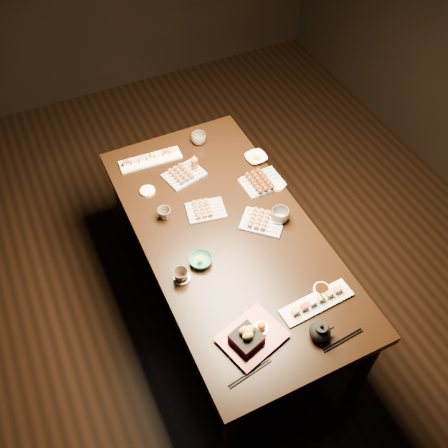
{
  "coord_description": "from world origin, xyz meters",
  "views": [
    {
      "loc": [
        -0.83,
        -1.63,
        2.85
      ],
      "look_at": [
        -0.09,
        -0.08,
        0.77
      ],
      "focal_mm": 40.0,
      "sensor_mm": 36.0,
      "label": 1
    }
  ],
  "objects_px": {
    "yakitori_plate_right": "(263,220)",
    "sushi_platter_near": "(317,301)",
    "edamame_bowl_cream": "(256,158)",
    "teacup_far_left": "(164,214)",
    "yakitori_plate_left": "(184,172)",
    "yakitori_plate_center": "(206,208)",
    "edamame_bowl_green": "(201,260)",
    "sushi_platter_far": "(150,158)",
    "teacup_far_right": "(199,139)",
    "teacup_near_left": "(181,276)",
    "teacup_mid_right": "(280,216)",
    "teapot": "(320,330)",
    "condiment_bottle": "(194,163)",
    "tempura_tray": "(253,333)",
    "dining_table": "(228,272)"
  },
  "relations": [
    {
      "from": "yakitori_plate_right",
      "to": "sushi_platter_near",
      "type": "bearing_deg",
      "value": -47.72
    },
    {
      "from": "edamame_bowl_cream",
      "to": "teacup_far_left",
      "type": "distance_m",
      "value": 0.7
    },
    {
      "from": "yakitori_plate_left",
      "to": "yakitori_plate_center",
      "type": "bearing_deg",
      "value": -103.02
    },
    {
      "from": "sushi_platter_near",
      "to": "edamame_bowl_green",
      "type": "bearing_deg",
      "value": 127.96
    },
    {
      "from": "yakitori_plate_right",
      "to": "sushi_platter_far",
      "type": "bearing_deg",
      "value": 160.01
    },
    {
      "from": "sushi_platter_near",
      "to": "teacup_far_right",
      "type": "xyz_separation_m",
      "value": [
        -0.05,
        1.31,
        0.01
      ]
    },
    {
      "from": "yakitori_plate_left",
      "to": "teacup_near_left",
      "type": "height_order",
      "value": "teacup_near_left"
    },
    {
      "from": "teacup_mid_right",
      "to": "teapot",
      "type": "height_order",
      "value": "teapot"
    },
    {
      "from": "sushi_platter_near",
      "to": "edamame_bowl_green",
      "type": "xyz_separation_m",
      "value": [
        -0.41,
        0.46,
        -0.0
      ]
    },
    {
      "from": "teacup_far_right",
      "to": "teapot",
      "type": "xyz_separation_m",
      "value": [
        -0.04,
        -1.46,
        0.01
      ]
    },
    {
      "from": "sushi_platter_near",
      "to": "teacup_near_left",
      "type": "relative_size",
      "value": 4.87
    },
    {
      "from": "yakitori_plate_center",
      "to": "condiment_bottle",
      "type": "xyz_separation_m",
      "value": [
        0.07,
        0.32,
        0.04
      ]
    },
    {
      "from": "teacup_near_left",
      "to": "tempura_tray",
      "type": "bearing_deg",
      "value": -68.74
    },
    {
      "from": "yakitori_plate_center",
      "to": "teacup_near_left",
      "type": "height_order",
      "value": "teacup_near_left"
    },
    {
      "from": "yakitori_plate_center",
      "to": "tempura_tray",
      "type": "relative_size",
      "value": 0.74
    },
    {
      "from": "dining_table",
      "to": "sushi_platter_far",
      "type": "xyz_separation_m",
      "value": [
        -0.18,
        0.71,
        0.4
      ]
    },
    {
      "from": "tempura_tray",
      "to": "teapot",
      "type": "xyz_separation_m",
      "value": [
        0.28,
        -0.12,
        -0.0
      ]
    },
    {
      "from": "teacup_far_left",
      "to": "condiment_bottle",
      "type": "distance_m",
      "value": 0.4
    },
    {
      "from": "sushi_platter_near",
      "to": "edamame_bowl_cream",
      "type": "height_order",
      "value": "sushi_platter_near"
    },
    {
      "from": "yakitori_plate_left",
      "to": "edamame_bowl_green",
      "type": "xyz_separation_m",
      "value": [
        -0.17,
        -0.62,
        -0.01
      ]
    },
    {
      "from": "dining_table",
      "to": "teacup_near_left",
      "type": "xyz_separation_m",
      "value": [
        -0.34,
        -0.17,
        0.41
      ]
    },
    {
      "from": "sushi_platter_far",
      "to": "edamame_bowl_cream",
      "type": "height_order",
      "value": "sushi_platter_far"
    },
    {
      "from": "sushi_platter_near",
      "to": "teacup_near_left",
      "type": "xyz_separation_m",
      "value": [
        -0.54,
        0.41,
        0.01
      ]
    },
    {
      "from": "yakitori_plate_right",
      "to": "teacup_far_right",
      "type": "bearing_deg",
      "value": 136.35
    },
    {
      "from": "teacup_near_left",
      "to": "teacup_mid_right",
      "type": "distance_m",
      "value": 0.65
    },
    {
      "from": "sushi_platter_far",
      "to": "yakitori_plate_center",
      "type": "height_order",
      "value": "yakitori_plate_center"
    },
    {
      "from": "tempura_tray",
      "to": "teacup_far_left",
      "type": "distance_m",
      "value": 0.86
    },
    {
      "from": "edamame_bowl_green",
      "to": "teapot",
      "type": "xyz_separation_m",
      "value": [
        0.33,
        -0.61,
        0.03
      ]
    },
    {
      "from": "teacup_mid_right",
      "to": "dining_table",
      "type": "bearing_deg",
      "value": 171.84
    },
    {
      "from": "teacup_far_right",
      "to": "dining_table",
      "type": "bearing_deg",
      "value": -101.56
    },
    {
      "from": "teacup_mid_right",
      "to": "teacup_far_left",
      "type": "distance_m",
      "value": 0.63
    },
    {
      "from": "yakitori_plate_left",
      "to": "tempura_tray",
      "type": "xyz_separation_m",
      "value": [
        -0.12,
        -1.11,
        0.02
      ]
    },
    {
      "from": "condiment_bottle",
      "to": "yakitori_plate_right",
      "type": "bearing_deg",
      "value": -72.29
    },
    {
      "from": "yakitori_plate_right",
      "to": "teacup_mid_right",
      "type": "bearing_deg",
      "value": 29.73
    },
    {
      "from": "sushi_platter_near",
      "to": "edamame_bowl_green",
      "type": "relative_size",
      "value": 3.11
    },
    {
      "from": "yakitori_plate_center",
      "to": "teapot",
      "type": "distance_m",
      "value": 0.93
    },
    {
      "from": "yakitori_plate_center",
      "to": "edamame_bowl_cream",
      "type": "distance_m",
      "value": 0.51
    },
    {
      "from": "yakitori_plate_center",
      "to": "yakitori_plate_right",
      "type": "distance_m",
      "value": 0.32
    },
    {
      "from": "yakitori_plate_center",
      "to": "teapot",
      "type": "height_order",
      "value": "teapot"
    },
    {
      "from": "yakitori_plate_right",
      "to": "edamame_bowl_cream",
      "type": "height_order",
      "value": "yakitori_plate_right"
    },
    {
      "from": "dining_table",
      "to": "tempura_tray",
      "type": "xyz_separation_m",
      "value": [
        -0.17,
        -0.61,
        0.43
      ]
    },
    {
      "from": "edamame_bowl_cream",
      "to": "teacup_far_right",
      "type": "relative_size",
      "value": 1.36
    },
    {
      "from": "yakitori_plate_right",
      "to": "teacup_near_left",
      "type": "xyz_separation_m",
      "value": [
        -0.54,
        -0.15,
        0.01
      ]
    },
    {
      "from": "teacup_far_left",
      "to": "dining_table",
      "type": "bearing_deg",
      "value": -42.4
    },
    {
      "from": "sushi_platter_near",
      "to": "teacup_far_right",
      "type": "bearing_deg",
      "value": 88.51
    },
    {
      "from": "dining_table",
      "to": "sushi_platter_far",
      "type": "distance_m",
      "value": 0.84
    },
    {
      "from": "sushi_platter_near",
      "to": "yakitori_plate_right",
      "type": "height_order",
      "value": "yakitori_plate_right"
    },
    {
      "from": "edamame_bowl_cream",
      "to": "teacup_near_left",
      "type": "relative_size",
      "value": 1.64
    },
    {
      "from": "edamame_bowl_cream",
      "to": "teacup_far_left",
      "type": "xyz_separation_m",
      "value": [
        -0.67,
        -0.2,
        0.02
      ]
    },
    {
      "from": "yakitori_plate_center",
      "to": "condiment_bottle",
      "type": "distance_m",
      "value": 0.33
    }
  ]
}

